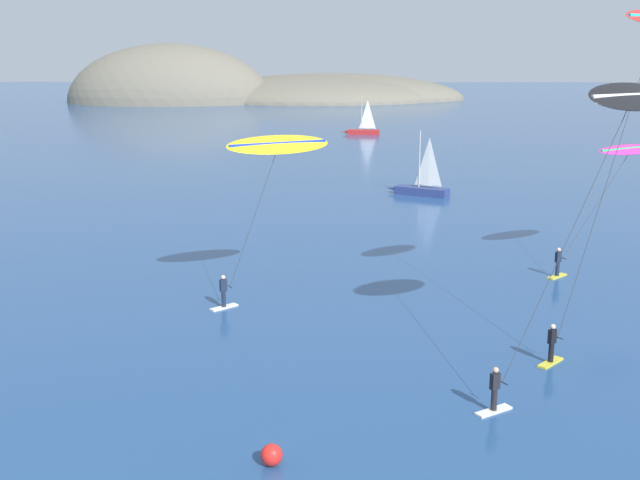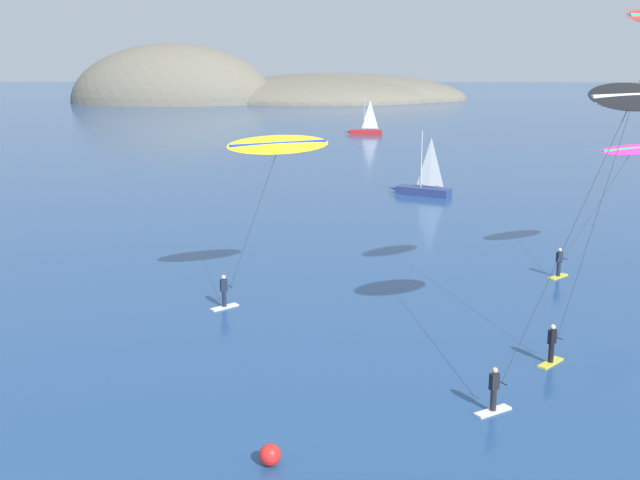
{
  "view_description": "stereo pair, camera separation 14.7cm",
  "coord_description": "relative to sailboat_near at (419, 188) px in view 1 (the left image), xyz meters",
  "views": [
    {
      "loc": [
        8.15,
        -17.43,
        12.64
      ],
      "look_at": [
        7.49,
        16.19,
        4.6
      ],
      "focal_mm": 45.0,
      "sensor_mm": 36.0,
      "label": 1
    },
    {
      "loc": [
        8.29,
        -17.43,
        12.64
      ],
      "look_at": [
        7.49,
        16.19,
        4.6
      ],
      "focal_mm": 45.0,
      "sensor_mm": 36.0,
      "label": 2
    }
  ],
  "objects": [
    {
      "name": "headland_island",
      "position": [
        -25.93,
        132.34,
        -0.64
      ],
      "size": [
        97.86,
        47.85,
        27.89
      ],
      "color": "#6B6656",
      "rests_on": "ground"
    },
    {
      "name": "sailboat_near",
      "position": [
        0.0,
        0.0,
        0.0
      ],
      "size": [
        5.66,
        3.72,
        5.7
      ],
      "color": "navy",
      "rests_on": "ground"
    },
    {
      "name": "sailboat_far",
      "position": [
        -3.48,
        51.6,
        0.0
      ],
      "size": [
        5.96,
        1.98,
        5.7
      ],
      "color": "#B22323",
      "rests_on": "ground"
    },
    {
      "name": "kitesurfer_black",
      "position": [
        2.92,
        -40.93,
        9.4
      ],
      "size": [
        8.04,
        5.44,
        11.5
      ],
      "color": "silver",
      "rests_on": "ground"
    },
    {
      "name": "kitesurfer_magenta",
      "position": [
        9.42,
        -23.63,
        5.77
      ],
      "size": [
        7.81,
        5.47,
        7.23
      ],
      "color": "yellow",
      "rests_on": "ground"
    },
    {
      "name": "kitesurfer_yellow",
      "position": [
        -10.42,
        -30.88,
        6.84
      ],
      "size": [
        6.14,
        3.97,
        8.51
      ],
      "color": "silver",
      "rests_on": "ground"
    },
    {
      "name": "marker_buoy",
      "position": [
        -9.34,
        -47.69,
        -0.29
      ],
      "size": [
        0.7,
        0.7,
        0.7
      ],
      "primitive_type": "sphere",
      "color": "red",
      "rests_on": "ground"
    }
  ]
}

